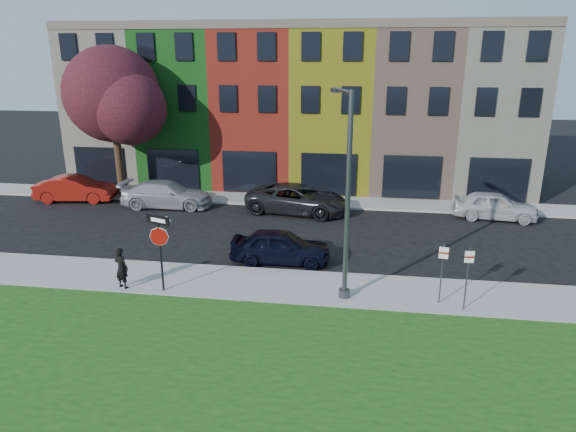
% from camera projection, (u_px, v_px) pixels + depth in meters
% --- Properties ---
extents(ground, '(120.00, 120.00, 0.00)m').
position_uv_depth(ground, '(294.00, 329.00, 16.86)').
color(ground, black).
rests_on(ground, ground).
extents(sidewalk_near, '(40.00, 3.00, 0.12)m').
position_uv_depth(sidewalk_near, '(356.00, 291.00, 19.39)').
color(sidewalk_near, gray).
rests_on(sidewalk_near, ground).
extents(sidewalk_far, '(40.00, 2.40, 0.12)m').
position_uv_depth(sidewalk_far, '(278.00, 200.00, 31.39)').
color(sidewalk_far, gray).
rests_on(sidewalk_far, ground).
extents(rowhouse_block, '(30.00, 10.12, 10.00)m').
position_uv_depth(rowhouse_block, '(299.00, 108.00, 35.66)').
color(rowhouse_block, beige).
rests_on(rowhouse_block, ground).
extents(stop_sign, '(1.00, 0.39, 2.95)m').
position_uv_depth(stop_sign, '(159.00, 238.00, 18.67)').
color(stop_sign, black).
rests_on(stop_sign, sidewalk_near).
extents(man, '(0.83, 0.75, 1.61)m').
position_uv_depth(man, '(121.00, 268.00, 19.30)').
color(man, black).
rests_on(man, sidewalk_near).
extents(sedan_near, '(1.87, 4.33, 1.46)m').
position_uv_depth(sedan_near, '(281.00, 246.00, 21.98)').
color(sedan_near, black).
rests_on(sedan_near, ground).
extents(parked_car_red, '(2.90, 5.15, 1.55)m').
position_uv_depth(parked_car_red, '(75.00, 189.00, 31.13)').
color(parked_car_red, maroon).
rests_on(parked_car_red, ground).
extents(parked_car_silver, '(2.69, 5.49, 1.53)m').
position_uv_depth(parked_car_silver, '(167.00, 194.00, 29.95)').
color(parked_car_silver, '#A3A4A8').
rests_on(parked_car_silver, ground).
extents(parked_car_dark, '(4.45, 6.59, 1.60)m').
position_uv_depth(parked_car_dark, '(298.00, 199.00, 28.86)').
color(parked_car_dark, black).
rests_on(parked_car_dark, ground).
extents(parked_car_white, '(2.74, 4.79, 1.50)m').
position_uv_depth(parked_car_white, '(495.00, 206.00, 27.78)').
color(parked_car_white, silver).
rests_on(parked_car_white, ground).
extents(street_lamp, '(1.03, 2.50, 7.39)m').
position_uv_depth(street_lamp, '(346.00, 197.00, 17.86)').
color(street_lamp, '#46494C').
rests_on(street_lamp, sidewalk_near).
extents(parking_sign_a, '(0.32, 0.11, 2.24)m').
position_uv_depth(parking_sign_a, '(442.00, 267.00, 17.90)').
color(parking_sign_a, '#46494C').
rests_on(parking_sign_a, sidewalk_near).
extents(parking_sign_b, '(0.32, 0.10, 2.29)m').
position_uv_depth(parking_sign_b, '(468.00, 272.00, 17.46)').
color(parking_sign_b, '#46494C').
rests_on(parking_sign_b, sidewalk_near).
extents(tree_purple, '(6.72, 5.88, 9.00)m').
position_uv_depth(tree_purple, '(115.00, 97.00, 30.21)').
color(tree_purple, black).
rests_on(tree_purple, sidewalk_far).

